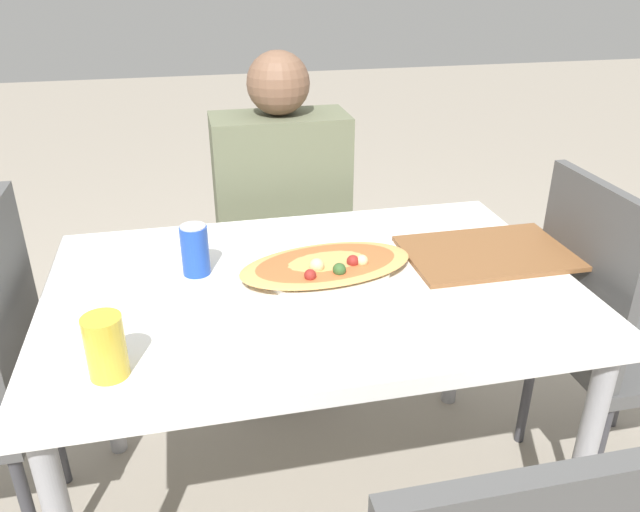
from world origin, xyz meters
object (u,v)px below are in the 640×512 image
chair_far_seated (278,235)px  person_seated (282,203)px  dining_table (313,308)px  soda_can (195,250)px  pizza_main (327,266)px  chair_side_right (610,328)px  drink_glass (106,347)px

chair_far_seated → person_seated: 0.20m
dining_table → soda_can: bearing=158.9°
dining_table → pizza_main: bearing=36.8°
dining_table → pizza_main: size_ratio=2.72×
chair_side_right → drink_glass: 1.29m
soda_can → drink_glass: (-0.17, -0.37, -0.00)m
chair_far_seated → person_seated: person_seated is taller
soda_can → drink_glass: 0.41m
chair_side_right → person_seated: size_ratio=0.80×
chair_far_seated → pizza_main: 0.74m
chair_side_right → soda_can: chair_side_right is taller
soda_can → chair_side_right: bearing=-8.6°
chair_side_right → soda_can: size_ratio=7.52×
chair_far_seated → chair_side_right: size_ratio=1.00×
chair_far_seated → chair_side_right: 1.11m
dining_table → chair_side_right: (0.80, -0.06, -0.13)m
drink_glass → soda_can: bearing=65.1°
chair_far_seated → person_seated: (0.00, -0.12, 0.17)m
drink_glass → person_seated: bearing=62.4°
person_seated → drink_glass: (-0.47, -0.89, 0.10)m
person_seated → drink_glass: 1.01m
pizza_main → soda_can: (-0.31, 0.07, 0.04)m
drink_glass → dining_table: bearing=31.9°
pizza_main → drink_glass: drink_glass is taller
person_seated → pizza_main: 0.59m
pizza_main → person_seated: bearing=91.3°
person_seated → drink_glass: person_seated is taller
chair_far_seated → pizza_main: (0.01, -0.71, 0.23)m
soda_can → drink_glass: bearing=-114.9°
chair_side_right → drink_glass: bearing=-80.2°
chair_side_right → soda_can: 1.11m
chair_far_seated → chair_side_right: (0.77, -0.80, 0.00)m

